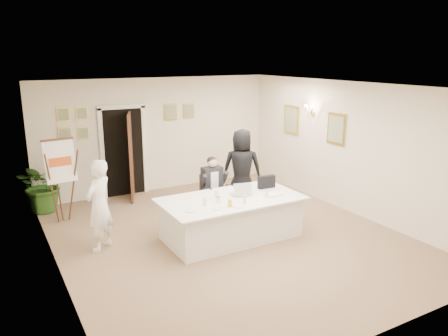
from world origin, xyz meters
The scene contains 28 objects.
floor centered at (0.00, 0.00, 0.00)m, with size 7.00×7.00×0.00m, color brown.
ceiling centered at (0.00, 0.00, 2.80)m, with size 6.00×7.00×0.02m, color white.
wall_back centered at (0.00, 3.50, 1.40)m, with size 6.00×0.10×2.80m, color beige.
wall_front centered at (0.00, -3.50, 1.40)m, with size 6.00×0.10×2.80m, color beige.
wall_left centered at (-3.00, 0.00, 1.40)m, with size 0.10×7.00×2.80m, color beige.
wall_right centered at (3.00, 0.00, 1.40)m, with size 0.10×7.00×2.80m, color beige.
doorway centered at (-0.88, 3.32, 1.04)m, with size 1.14×0.86×2.20m.
pictures_back_wall centered at (-0.80, 3.47, 1.85)m, with size 3.40×0.06×0.80m, color gold, non-canonical shape.
pictures_right_wall centered at (2.97, 1.20, 1.75)m, with size 0.06×2.20×0.80m, color gold, non-canonical shape.
wall_sconce centered at (2.90, 1.20, 2.10)m, with size 0.20×0.30×0.24m, color #DCCB46, non-canonical shape.
conference_table centered at (0.04, -0.06, 0.39)m, with size 2.60×1.39×0.78m.
seated_man centered at (0.21, 0.97, 0.67)m, with size 0.57×0.61×1.34m, color black, non-canonical shape.
flip_chart centered at (-2.56, 2.29, 0.79)m, with size 0.61×0.41×1.71m.
standing_man centered at (-2.20, 0.62, 0.81)m, with size 0.59×0.39×1.62m, color white.
standing_woman centered at (1.12, 1.31, 0.89)m, with size 0.87×0.56×1.77m, color black.
potted_palm centered at (-2.80, 3.20, 0.61)m, with size 1.10×0.95×1.22m, color #28531B.
laptop centered at (0.27, 0.02, 0.91)m, with size 0.34×0.36×0.28m, color #B7BABC, non-canonical shape.
laptop_bag centered at (0.96, 0.14, 0.90)m, with size 0.36×0.10×0.25m, color black.
paper_stack centered at (0.80, -0.31, 0.79)m, with size 0.32×0.23×0.03m, color white.
plate_left centered at (-0.90, -0.33, 0.78)m, with size 0.23×0.23×0.01m, color white.
plate_mid centered at (-0.47, -0.45, 0.78)m, with size 0.20×0.20×0.01m, color white.
plate_near centered at (-0.08, -0.51, 0.78)m, with size 0.22×0.22×0.01m, color white.
glass_a centered at (-0.57, -0.19, 0.84)m, with size 0.06×0.06×0.14m, color silver.
glass_b centered at (0.10, -0.43, 0.84)m, with size 0.06×0.06×0.14m, color silver.
glass_c centered at (0.64, -0.34, 0.84)m, with size 0.06×0.06×0.14m, color silver.
glass_d centered at (-0.18, 0.10, 0.84)m, with size 0.07×0.07×0.14m, color silver.
oj_glass centered at (-0.22, -0.47, 0.84)m, with size 0.07×0.07×0.13m, color gold.
steel_jug centered at (-0.29, -0.18, 0.83)m, with size 0.08×0.08×0.11m, color silver.
Camera 1 is at (-3.81, -6.65, 3.33)m, focal length 35.00 mm.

